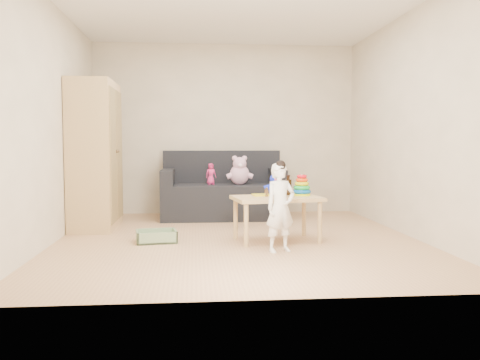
{
  "coord_description": "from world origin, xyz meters",
  "views": [
    {
      "loc": [
        -0.48,
        -5.63,
        1.07
      ],
      "look_at": [
        0.05,
        0.25,
        0.65
      ],
      "focal_mm": 38.0,
      "sensor_mm": 36.0,
      "label": 1
    }
  ],
  "objects": [
    {
      "name": "room",
      "position": [
        0.0,
        0.0,
        1.3
      ],
      "size": [
        4.5,
        4.5,
        4.5
      ],
      "color": "tan",
      "rests_on": "ground"
    },
    {
      "name": "ring_stacker",
      "position": [
        0.72,
        -0.06,
        0.59
      ],
      "size": [
        0.21,
        0.21,
        0.24
      ],
      "color": "#E5FF0D",
      "rests_on": "play_table"
    },
    {
      "name": "storage_bin",
      "position": [
        -0.9,
        -0.09,
        0.06
      ],
      "size": [
        0.47,
        0.38,
        0.13
      ],
      "primitive_type": null,
      "rotation": [
        0.0,
        0.0,
        0.16
      ],
      "color": "gray",
      "rests_on": "ground"
    },
    {
      "name": "blue_plush",
      "position": [
        0.42,
        0.01,
        0.62
      ],
      "size": [
        0.21,
        0.17,
        0.25
      ],
      "primitive_type": null,
      "rotation": [
        0.0,
        0.0,
        -0.06
      ],
      "color": "#1B2EF9",
      "rests_on": "play_table"
    },
    {
      "name": "sofa",
      "position": [
        -0.07,
        1.66,
        0.25
      ],
      "size": [
        1.75,
        0.89,
        0.49
      ],
      "primitive_type": "cube",
      "rotation": [
        0.0,
        0.0,
        -0.01
      ],
      "color": "black",
      "rests_on": "ground"
    },
    {
      "name": "wardrobe",
      "position": [
        -1.73,
        0.94,
        0.93
      ],
      "size": [
        0.51,
        1.03,
        1.85
      ],
      "primitive_type": "cube",
      "color": "tan",
      "rests_on": "ground"
    },
    {
      "name": "wooden_figure",
      "position": [
        0.31,
        -0.16,
        0.55
      ],
      "size": [
        0.04,
        0.04,
        0.1
      ],
      "primitive_type": null,
      "rotation": [
        0.0,
        0.0,
        -0.04
      ],
      "color": "brown",
      "rests_on": "play_table"
    },
    {
      "name": "doll",
      "position": [
        -0.25,
        1.59,
        0.64
      ],
      "size": [
        0.18,
        0.14,
        0.3
      ],
      "primitive_type": "imported",
      "rotation": [
        0.0,
        0.0,
        0.31
      ],
      "color": "#E42A72",
      "rests_on": "sofa"
    },
    {
      "name": "pink_bear",
      "position": [
        0.17,
        1.6,
        0.67
      ],
      "size": [
        0.31,
        0.27,
        0.35
      ],
      "primitive_type": null,
      "rotation": [
        0.0,
        0.0,
        0.03
      ],
      "color": "#E4A8C9",
      "rests_on": "sofa"
    },
    {
      "name": "toddler",
      "position": [
        0.37,
        -0.7,
        0.43
      ],
      "size": [
        0.37,
        0.32,
        0.86
      ],
      "primitive_type": "imported",
      "rotation": [
        0.0,
        0.0,
        0.39
      ],
      "color": "white",
      "rests_on": "ground"
    },
    {
      "name": "brown_bottle",
      "position": [
        0.58,
        0.03,
        0.59
      ],
      "size": [
        0.08,
        0.08,
        0.23
      ],
      "color": "black",
      "rests_on": "play_table"
    },
    {
      "name": "play_table",
      "position": [
        0.42,
        -0.15,
        0.25
      ],
      "size": [
        1.02,
        0.73,
        0.49
      ],
      "primitive_type": "cube",
      "rotation": [
        0.0,
        0.0,
        0.15
      ],
      "color": "#DEBE7A",
      "rests_on": "ground"
    },
    {
      "name": "yellow_book",
      "position": [
        0.27,
        -0.02,
        0.5
      ],
      "size": [
        0.21,
        0.21,
        0.01
      ],
      "primitive_type": "cube",
      "rotation": [
        0.0,
        0.0,
        0.09
      ],
      "color": "yellow",
      "rests_on": "play_table"
    }
  ]
}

